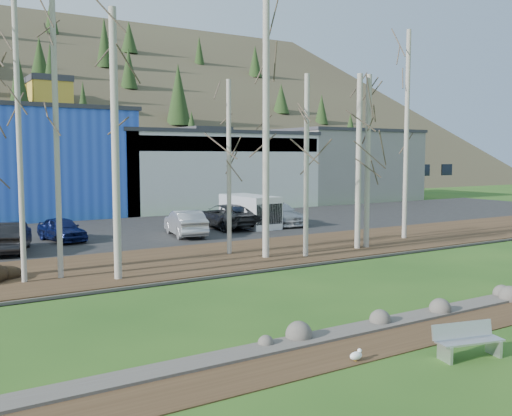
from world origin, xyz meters
TOP-DOWN VIEW (x-y plane):
  - ground at (0.00, 0.00)m, footprint 200.00×200.00m
  - dirt_strip at (0.00, 2.10)m, footprint 80.00×1.80m
  - near_bank_rocks at (0.00, 3.10)m, footprint 80.00×0.80m
  - river at (0.00, 7.20)m, footprint 80.00×8.00m
  - far_bank_rocks at (0.00, 11.30)m, footprint 80.00×0.80m
  - far_bank at (0.00, 14.50)m, footprint 80.00×7.00m
  - parking_lot at (0.00, 25.00)m, footprint 80.00×14.00m
  - building_white at (12.00, 38.98)m, footprint 18.36×12.24m
  - building_grey at (28.00, 39.00)m, footprint 14.28×12.24m
  - bench_intact at (-0.29, 0.25)m, footprint 1.70×0.85m
  - seagull at (-2.68, 1.39)m, footprint 0.40×0.19m
  - birch_1 at (-7.68, 13.45)m, footprint 0.19×0.19m
  - birch_3 at (-6.39, 13.50)m, footprint 0.20×0.20m
  - birch_4 at (-4.63, 12.20)m, footprint 0.28×0.28m
  - birch_5 at (1.51, 14.77)m, footprint 0.21×0.21m
  - birch_6 at (4.11, 12.35)m, footprint 0.23×0.23m
  - birch_7 at (2.42, 13.06)m, footprint 0.30×0.30m
  - birch_8 at (7.58, 12.77)m, footprint 0.27×0.27m
  - birch_9 at (12.13, 14.02)m, footprint 0.25×0.25m
  - birch_10 at (8.17, 12.77)m, footprint 0.27×0.27m
  - car_1 at (-7.12, 20.55)m, footprint 2.73×4.66m
  - car_3 at (-4.16, 22.85)m, footprint 2.14×3.93m
  - car_4 at (2.27, 21.23)m, footprint 2.34×4.64m
  - car_5 at (5.92, 23.10)m, footprint 2.56×5.43m
  - car_6 at (9.62, 22.82)m, footprint 2.18×5.10m
  - van_white at (7.48, 22.59)m, footprint 1.96×4.62m

SIDE VIEW (x-z plane):
  - ground at x=0.00m, z-range 0.00..0.00m
  - near_bank_rocks at x=0.00m, z-range -0.25..0.25m
  - river at x=0.00m, z-range -0.45..0.45m
  - far_bank_rocks at x=0.00m, z-range -0.23..0.23m
  - dirt_strip at x=0.00m, z-range 0.00..0.03m
  - parking_lot at x=0.00m, z-range 0.00..0.14m
  - far_bank at x=0.00m, z-range 0.00..0.15m
  - seagull at x=-2.68m, z-range 0.02..0.30m
  - bench_intact at x=-0.29m, z-range 0.00..0.82m
  - car_3 at x=-4.16m, z-range 0.14..1.41m
  - car_1 at x=-7.12m, z-range 0.14..1.59m
  - car_4 at x=2.27m, z-range 0.14..1.60m
  - car_6 at x=9.62m, z-range 0.14..1.61m
  - car_5 at x=5.92m, z-range 0.14..1.64m
  - van_white at x=7.48m, z-range 0.14..2.15m
  - building_white at x=12.00m, z-range 0.01..6.81m
  - building_grey at x=28.00m, z-range 0.01..7.31m
  - birch_5 at x=1.51m, z-range 0.15..8.12m
  - birch_6 at x=4.11m, z-range 0.15..8.27m
  - birch_8 at x=7.58m, z-range 0.15..8.58m
  - birch_10 at x=8.17m, z-range 0.15..8.58m
  - birch_4 at x=-4.63m, z-range 0.15..9.93m
  - birch_3 at x=-6.39m, z-range 0.15..10.97m
  - birch_1 at x=-7.68m, z-range 0.15..11.13m
  - birch_9 at x=12.13m, z-range 0.15..11.39m
  - birch_7 at x=2.42m, z-range 0.15..12.06m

